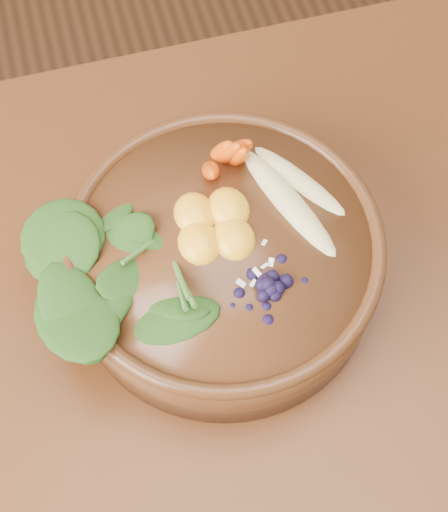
{
  "coord_description": "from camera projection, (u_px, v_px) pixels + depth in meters",
  "views": [
    {
      "loc": [
        -0.35,
        -0.2,
        1.43
      ],
      "look_at": [
        -0.26,
        0.11,
        0.8
      ],
      "focal_mm": 50.0,
      "sensor_mm": 36.0,
      "label": 1
    }
  ],
  "objects": [
    {
      "name": "kale_heap",
      "position": [
        143.0,
        207.0,
        0.67
      ],
      "size": [
        0.25,
        0.24,
        0.05
      ],
      "primitive_type": null,
      "rotation": [
        0.0,
        0.0,
        0.37
      ],
      "color": "#294E1B",
      "rests_on": "stoneware_bowl"
    },
    {
      "name": "blueberry_pile",
      "position": [
        269.0,
        278.0,
        0.64
      ],
      "size": [
        0.17,
        0.15,
        0.04
      ],
      "primitive_type": null,
      "rotation": [
        0.0,
        0.0,
        0.37
      ],
      "color": "black",
      "rests_on": "stoneware_bowl"
    },
    {
      "name": "banana_halves",
      "position": [
        295.0,
        183.0,
        0.69
      ],
      "size": [
        0.11,
        0.18,
        0.03
      ],
      "rotation": [
        0.0,
        0.0,
        0.37
      ],
      "color": "#E0CC84",
      "rests_on": "stoneware_bowl"
    },
    {
      "name": "coconut_flakes",
      "position": [
        239.0,
        253.0,
        0.67
      ],
      "size": [
        0.12,
        0.11,
        0.01
      ],
      "primitive_type": null,
      "rotation": [
        0.0,
        0.0,
        0.37
      ],
      "color": "white",
      "rests_on": "stoneware_bowl"
    },
    {
      "name": "carrot_cluster",
      "position": [
        219.0,
        129.0,
        0.69
      ],
      "size": [
        0.08,
        0.08,
        0.09
      ],
      "primitive_type": null,
      "rotation": [
        0.0,
        0.0,
        0.37
      ],
      "color": "#E74807",
      "rests_on": "stoneware_bowl"
    },
    {
      "name": "ground",
      "position": [
        369.0,
        463.0,
        1.4
      ],
      "size": [
        4.0,
        4.0,
        0.0
      ],
      "primitive_type": "plane",
      "color": "#381E0F",
      "rests_on": "ground"
    },
    {
      "name": "stoneware_bowl",
      "position": [
        224.0,
        261.0,
        0.72
      ],
      "size": [
        0.4,
        0.4,
        0.08
      ],
      "primitive_type": "cylinder",
      "rotation": [
        0.0,
        0.0,
        0.37
      ],
      "color": "#4F2A14",
      "rests_on": "dining_table"
    },
    {
      "name": "mandarin_cluster",
      "position": [
        214.0,
        217.0,
        0.67
      ],
      "size": [
        0.12,
        0.12,
        0.03
      ],
      "primitive_type": null,
      "rotation": [
        0.0,
        0.0,
        0.37
      ],
      "color": "#FBA61B",
      "rests_on": "stoneware_bowl"
    }
  ]
}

